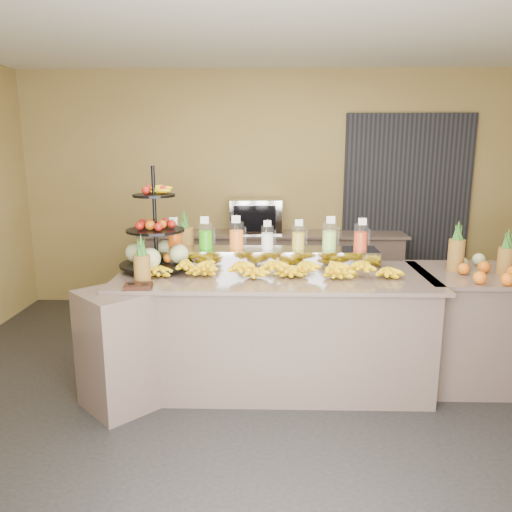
{
  "coord_description": "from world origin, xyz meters",
  "views": [
    {
      "loc": [
        -0.05,
        -3.55,
        1.93
      ],
      "look_at": [
        -0.15,
        0.3,
        1.08
      ],
      "focal_mm": 35.0,
      "sensor_mm": 36.0,
      "label": 1
    }
  ],
  "objects_px": {
    "pitcher_tray": "(267,257)",
    "fruit_stand": "(161,244)",
    "right_fruit_pile": "(483,265)",
    "oven_warmer": "(255,216)",
    "banana_heap": "(272,265)",
    "condiment_caddy": "(138,286)"
  },
  "relations": [
    {
      "from": "pitcher_tray",
      "to": "right_fruit_pile",
      "type": "distance_m",
      "value": 1.72
    },
    {
      "from": "banana_heap",
      "to": "fruit_stand",
      "type": "distance_m",
      "value": 0.93
    },
    {
      "from": "right_fruit_pile",
      "to": "fruit_stand",
      "type": "bearing_deg",
      "value": 177.18
    },
    {
      "from": "banana_heap",
      "to": "right_fruit_pile",
      "type": "bearing_deg",
      "value": 1.18
    },
    {
      "from": "fruit_stand",
      "to": "oven_warmer",
      "type": "distance_m",
      "value": 1.96
    },
    {
      "from": "fruit_stand",
      "to": "condiment_caddy",
      "type": "bearing_deg",
      "value": -102.51
    },
    {
      "from": "pitcher_tray",
      "to": "oven_warmer",
      "type": "bearing_deg",
      "value": 95.06
    },
    {
      "from": "pitcher_tray",
      "to": "fruit_stand",
      "type": "height_order",
      "value": "fruit_stand"
    },
    {
      "from": "fruit_stand",
      "to": "oven_warmer",
      "type": "xyz_separation_m",
      "value": [
        0.72,
        1.82,
        -0.02
      ]
    },
    {
      "from": "oven_warmer",
      "to": "banana_heap",
      "type": "bearing_deg",
      "value": -88.78
    },
    {
      "from": "banana_heap",
      "to": "right_fruit_pile",
      "type": "relative_size",
      "value": 4.15
    },
    {
      "from": "pitcher_tray",
      "to": "oven_warmer",
      "type": "relative_size",
      "value": 3.12
    },
    {
      "from": "fruit_stand",
      "to": "pitcher_tray",
      "type": "bearing_deg",
      "value": 2.95
    },
    {
      "from": "right_fruit_pile",
      "to": "pitcher_tray",
      "type": "bearing_deg",
      "value": 170.71
    },
    {
      "from": "pitcher_tray",
      "to": "oven_warmer",
      "type": "distance_m",
      "value": 1.68
    },
    {
      "from": "right_fruit_pile",
      "to": "banana_heap",
      "type": "bearing_deg",
      "value": -178.82
    },
    {
      "from": "fruit_stand",
      "to": "condiment_caddy",
      "type": "height_order",
      "value": "fruit_stand"
    },
    {
      "from": "pitcher_tray",
      "to": "fruit_stand",
      "type": "bearing_deg",
      "value": -170.18
    },
    {
      "from": "condiment_caddy",
      "to": "oven_warmer",
      "type": "relative_size",
      "value": 0.33
    },
    {
      "from": "pitcher_tray",
      "to": "oven_warmer",
      "type": "xyz_separation_m",
      "value": [
        -0.15,
        1.67,
        0.12
      ]
    },
    {
      "from": "condiment_caddy",
      "to": "pitcher_tray",
      "type": "bearing_deg",
      "value": 37.09
    },
    {
      "from": "oven_warmer",
      "to": "right_fruit_pile",
      "type": "bearing_deg",
      "value": -50.74
    }
  ]
}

